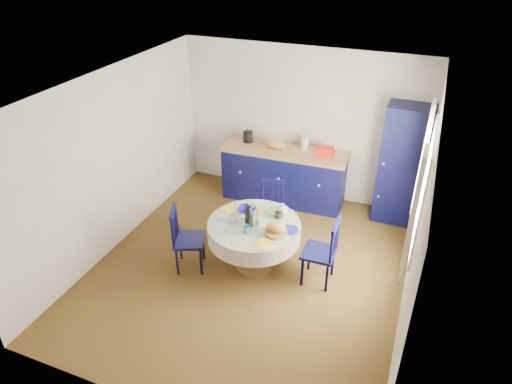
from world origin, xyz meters
TOP-DOWN VIEW (x-y plane):
  - floor at (0.00, 0.00)m, footprint 4.50×4.50m
  - ceiling at (0.00, 0.00)m, footprint 4.50×4.50m
  - wall_back at (0.00, 2.25)m, footprint 4.00×0.02m
  - wall_left at (-2.00, 0.00)m, footprint 0.02×4.50m
  - wall_right at (2.00, 0.00)m, footprint 0.02×4.50m
  - window at (1.95, 0.30)m, footprint 0.10×1.74m
  - kitchen_counter at (-0.16, 1.90)m, footprint 2.06×0.70m
  - pantry_cabinet at (1.66, 2.00)m, footprint 0.66×0.49m
  - dining_table at (0.07, 0.04)m, footprint 1.20×1.20m
  - chair_left at (-0.79, -0.27)m, footprint 0.52×0.53m
  - chair_far at (-0.02, 0.93)m, footprint 0.45×0.44m
  - chair_right at (0.96, 0.11)m, footprint 0.40×0.42m
  - mug_a at (-0.20, -0.01)m, footprint 0.14×0.14m
  - mug_b at (0.05, -0.19)m, footprint 0.11×0.11m
  - mug_c at (0.31, 0.27)m, footprint 0.12×0.12m
  - mug_d at (-0.09, 0.35)m, footprint 0.09×0.09m
  - cobalt_bowl at (-0.14, 0.26)m, footprint 0.23×0.23m

SIDE VIEW (x-z plane):
  - floor at x=0.00m, z-range 0.00..0.00m
  - chair_far at x=-0.02m, z-range 0.01..0.84m
  - chair_left at x=-0.79m, z-range 0.01..0.93m
  - kitchen_counter at x=-0.16m, z-range -0.11..1.05m
  - chair_right at x=0.96m, z-range 0.01..0.95m
  - dining_table at x=0.07m, z-range 0.10..1.11m
  - cobalt_bowl at x=-0.14m, z-range 0.73..0.78m
  - mug_d at x=-0.09m, z-range 0.73..0.81m
  - mug_c at x=0.31m, z-range 0.73..0.82m
  - mug_b at x=0.05m, z-range 0.73..0.83m
  - mug_a at x=-0.20m, z-range 0.73..0.83m
  - pantry_cabinet at x=1.66m, z-range 0.00..1.86m
  - wall_back at x=0.00m, z-range 0.00..2.50m
  - wall_left at x=-2.00m, z-range 0.00..2.50m
  - wall_right at x=2.00m, z-range 0.00..2.50m
  - window at x=1.95m, z-range 0.80..2.25m
  - ceiling at x=0.00m, z-range 2.50..2.50m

